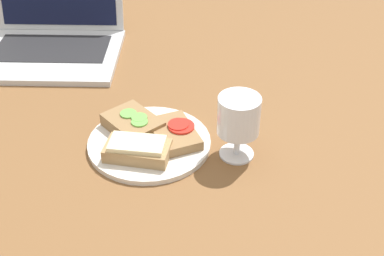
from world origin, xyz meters
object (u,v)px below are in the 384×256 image
Objects in this scene: plate at (148,143)px; sandwich_with_tomato at (174,133)px; sandwich_with_cucumber at (133,124)px; wine_glass at (239,118)px; sandwich_with_cheese at (137,149)px; laptop at (52,36)px.

plate is 1.74× the size of sandwich_with_tomato.
wine_glass reaches higher than sandwich_with_cucumber.
sandwich_with_cucumber is 8.41cm from sandwich_with_cheese.
sandwich_with_cucumber is at bearing 132.48° from plate.
laptop reaches higher than wine_glass.
sandwich_with_cucumber is at bearing 102.52° from sandwich_with_cheese.
sandwich_with_cucumber is 41.83cm from laptop.
laptop is at bearing 120.81° from sandwich_with_cheese.
wine_glass is (17.92, 2.24, 5.59)cm from sandwich_with_cheese.
sandwich_with_tomato is at bearing -16.43° from sandwich_with_cucumber.
laptop is at bearing 124.43° from sandwich_with_cucumber.
plate is 1.75× the size of sandwich_with_cucumber.
plate is 46.71cm from laptop.
plate is at bearing -47.52° from sandwich_with_cucumber.
sandwich_with_cheese is (1.82, -8.21, 0.21)cm from sandwich_with_cucumber.
laptop reaches higher than sandwich_with_cheese.
sandwich_with_tomato is 1.07× the size of sandwich_with_cheese.
laptop is (-23.64, 34.48, 1.28)cm from sandwich_with_cucumber.
sandwich_with_cucumber is at bearing -55.57° from laptop.
sandwich_with_tomato is (4.86, 1.17, 1.59)cm from plate.
plate is at bearing 72.69° from sandwich_with_cheese.
sandwich_with_tomato is 13.57cm from wine_glass.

